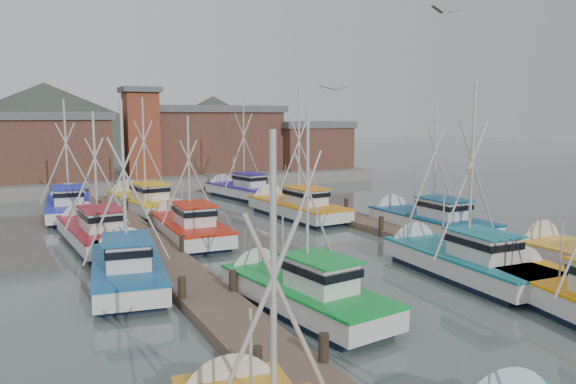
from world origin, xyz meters
name	(u,v)px	position (x,y,z in m)	size (l,w,h in m)	color
ground	(338,269)	(0.00, 0.00, 0.00)	(260.00, 260.00, 0.00)	#455351
dock_left	(168,262)	(-7.00, 4.04, 0.21)	(2.30, 46.00, 1.50)	brown
dock_right	(405,234)	(7.00, 4.04, 0.21)	(2.30, 46.00, 1.50)	brown
quay	(154,178)	(0.00, 37.00, 0.60)	(44.00, 16.00, 1.20)	slate
shed_left	(39,145)	(-11.00, 35.00, 4.34)	(12.72, 8.48, 6.20)	brown
shed_center	(208,138)	(6.00, 37.00, 4.69)	(14.84, 9.54, 6.90)	brown
shed_right	(310,144)	(17.00, 34.00, 3.84)	(8.48, 6.36, 5.20)	brown
lookout_tower	(141,132)	(-2.00, 33.00, 5.55)	(3.60, 3.60, 8.50)	brown
distant_hills	(13,146)	(-12.76, 122.59, 0.00)	(175.00, 140.00, 42.00)	#3B4338
boat_4	(297,292)	(-4.23, -3.95, 0.68)	(3.73, 8.66, 7.98)	black
boat_5	(457,260)	(4.26, -3.14, 0.68)	(3.76, 9.18, 9.37)	black
boat_6	(127,267)	(-9.21, 2.31, 0.68)	(3.93, 9.20, 8.52)	black
boat_8	(187,227)	(-4.41, 9.67, 0.68)	(3.26, 9.35, 7.90)	black
boat_9	(293,207)	(4.30, 13.17, 0.68)	(3.96, 9.93, 9.81)	black
boat_10	(96,232)	(-9.40, 10.51, 0.68)	(3.61, 9.68, 8.17)	black
boat_11	(425,220)	(9.27, 5.00, 0.68)	(3.62, 9.39, 8.76)	black
boat_12	(142,201)	(-4.71, 20.46, 0.68)	(4.22, 10.18, 9.26)	black
boat_13	(240,190)	(4.26, 23.29, 0.68)	(4.37, 9.17, 9.79)	black
boat_14	(69,206)	(-9.85, 20.63, 0.68)	(3.78, 9.81, 9.06)	black
gull_near	(446,11)	(1.27, -5.20, 10.92)	(1.54, 0.66, 0.24)	slate
gull_far	(335,89)	(0.23, 0.92, 8.34)	(1.55, 0.63, 0.24)	slate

